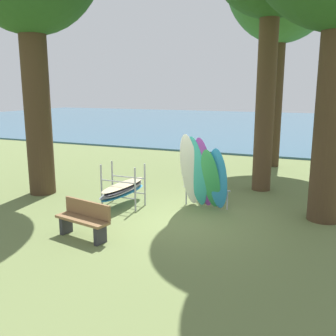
# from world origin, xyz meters

# --- Properties ---
(ground_plane) EXTENTS (80.00, 80.00, 0.00)m
(ground_plane) POSITION_xyz_m (0.00, 0.00, 0.00)
(ground_plane) COLOR olive
(lake_water) EXTENTS (80.00, 36.00, 0.10)m
(lake_water) POSITION_xyz_m (0.00, 28.17, 0.05)
(lake_water) COLOR #38607A
(lake_water) RESTS_ON ground
(leaning_board_pile) EXTENTS (1.41, 0.99, 2.21)m
(leaning_board_pile) POSITION_xyz_m (0.13, 0.96, 1.01)
(leaning_board_pile) COLOR white
(leaning_board_pile) RESTS_ON ground
(board_storage_rack) EXTENTS (1.15, 2.12, 1.25)m
(board_storage_rack) POSITION_xyz_m (-2.11, 0.40, 0.52)
(board_storage_rack) COLOR #9EA0A5
(board_storage_rack) RESTS_ON ground
(park_bench) EXTENTS (1.45, 0.68, 0.85)m
(park_bench) POSITION_xyz_m (-1.73, -2.07, 0.45)
(park_bench) COLOR #2D2D33
(park_bench) RESTS_ON ground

